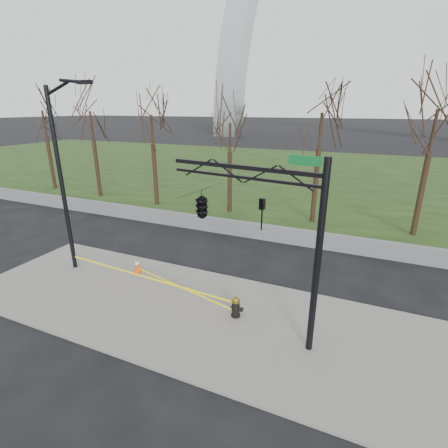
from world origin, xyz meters
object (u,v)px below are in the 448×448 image
at_px(fire_hydrant, 236,307).
at_px(street_light, 63,170).
at_px(traffic_signal_mast, 221,207).
at_px(traffic_cone, 137,265).

xyz_separation_m(fire_hydrant, street_light, (-8.13, 0.61, 4.21)).
bearing_deg(fire_hydrant, traffic_signal_mast, -154.03).
relative_size(fire_hydrant, traffic_cone, 1.28).
height_order(fire_hydrant, street_light, street_light).
distance_m(traffic_cone, street_light, 5.16).
bearing_deg(fire_hydrant, street_light, -175.02).
bearing_deg(traffic_signal_mast, fire_hydrant, 25.60).
bearing_deg(street_light, traffic_signal_mast, -6.34).
xyz_separation_m(fire_hydrant, traffic_signal_mast, (-0.50, -0.15, 3.67)).
distance_m(fire_hydrant, street_light, 9.18).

